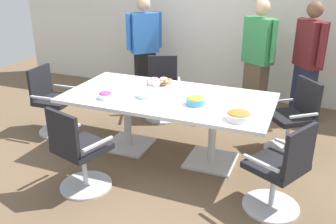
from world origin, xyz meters
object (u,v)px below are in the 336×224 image
object	(u,v)px
office_chair_2	(79,154)
person_standing_1	(258,58)
office_chair_4	(293,121)
plate_stack	(146,95)
snack_bowl_chips_yellow	(196,100)
donut_platter	(159,82)
conference_table	(168,106)
office_chair_0	(163,91)
office_chair_3	(280,173)
person_standing_0	(145,48)
office_chair_1	(53,104)
snack_bowl_candy_mix	(105,95)
snack_bowl_pretzels	(239,115)
person_standing_2	(307,62)

from	to	relation	value
office_chair_2	person_standing_1	size ratio (longest dim) A/B	0.53
office_chair_4	plate_stack	xyz separation A→B (m)	(-1.62, -0.76, 0.37)
snack_bowl_chips_yellow	donut_platter	size ratio (longest dim) A/B	0.60
conference_table	snack_bowl_chips_yellow	xyz separation A→B (m)	(0.38, -0.14, 0.18)
office_chair_0	donut_platter	bearing A→B (deg)	86.53
office_chair_0	office_chair_2	size ratio (longest dim) A/B	1.00
person_standing_1	snack_bowl_chips_yellow	world-z (taller)	person_standing_1
office_chair_3	person_standing_0	distance (m)	3.45
office_chair_1	snack_bowl_chips_yellow	distance (m)	2.13
office_chair_1	donut_platter	bearing A→B (deg)	102.35
person_standing_0	snack_bowl_candy_mix	xyz separation A→B (m)	(0.48, -2.04, -0.09)
office_chair_1	office_chair_3	bearing A→B (deg)	74.99
conference_table	office_chair_1	distance (m)	1.72
snack_bowl_candy_mix	donut_platter	distance (m)	0.82
person_standing_0	snack_bowl_candy_mix	size ratio (longest dim) A/B	9.90
office_chair_2	person_standing_0	world-z (taller)	person_standing_0
donut_platter	plate_stack	size ratio (longest dim) A/B	1.67
office_chair_1	plate_stack	size ratio (longest dim) A/B	4.28
snack_bowl_chips_yellow	office_chair_4	bearing A→B (deg)	37.58
conference_table	office_chair_3	distance (m)	1.53
conference_table	snack_bowl_pretzels	distance (m)	0.99
snack_bowl_pretzels	plate_stack	world-z (taller)	snack_bowl_pretzels
person_standing_0	snack_bowl_candy_mix	bearing A→B (deg)	58.87
conference_table	office_chair_3	xyz separation A→B (m)	(1.37, -0.65, -0.22)
donut_platter	person_standing_2	bearing A→B (deg)	37.23
office_chair_2	plate_stack	world-z (taller)	office_chair_2
office_chair_2	office_chair_1	bearing A→B (deg)	153.47
office_chair_0	plate_stack	xyz separation A→B (m)	(0.28, -1.18, 0.37)
snack_bowl_pretzels	office_chair_4	bearing A→B (deg)	64.25
snack_bowl_candy_mix	office_chair_2	bearing A→B (deg)	-83.08
office_chair_3	donut_platter	size ratio (longest dim) A/B	2.57
office_chair_0	snack_bowl_pretzels	world-z (taller)	office_chair_0
office_chair_1	office_chair_4	bearing A→B (deg)	98.68
person_standing_0	person_standing_1	bearing A→B (deg)	133.73
office_chair_3	snack_bowl_pretzels	size ratio (longest dim) A/B	3.53
snack_bowl_pretzels	person_standing_1	bearing A→B (deg)	94.26
person_standing_1	snack_bowl_pretzels	size ratio (longest dim) A/B	6.70
person_standing_2	snack_bowl_candy_mix	bearing A→B (deg)	100.19
snack_bowl_pretzels	snack_bowl_candy_mix	bearing A→B (deg)	178.79
office_chair_1	person_standing_1	xyz separation A→B (m)	(2.46, 1.62, 0.49)
office_chair_4	donut_platter	world-z (taller)	office_chair_4
person_standing_2	plate_stack	bearing A→B (deg)	103.17
person_standing_1	donut_platter	distance (m)	1.62
plate_stack	snack_bowl_chips_yellow	bearing A→B (deg)	-1.22
person_standing_1	snack_bowl_chips_yellow	xyz separation A→B (m)	(-0.37, -1.77, -0.10)
conference_table	person_standing_1	size ratio (longest dim) A/B	1.39
person_standing_1	snack_bowl_candy_mix	world-z (taller)	person_standing_1
office_chair_1	person_standing_1	distance (m)	2.99
person_standing_2	snack_bowl_chips_yellow	size ratio (longest dim) A/B	8.12
person_standing_1	snack_bowl_chips_yellow	size ratio (longest dim) A/B	8.16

